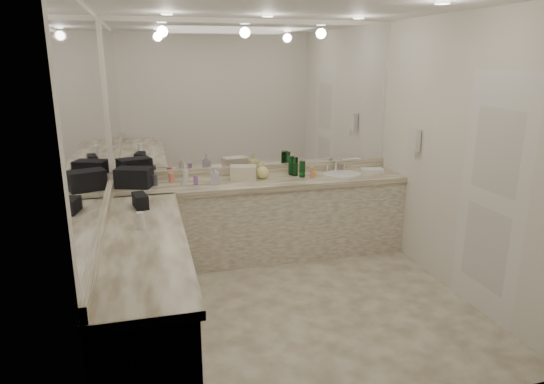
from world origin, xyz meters
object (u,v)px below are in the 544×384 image
object	(u,v)px
sink	(342,175)
wall_phone	(416,140)
black_toiletry_bag	(134,177)
hand_towel	(372,170)
soap_bottle_b	(215,175)
soap_bottle_a	(185,174)
cream_cosmetic_case	(243,172)
soap_bottle_c	(262,170)

from	to	relation	value
sink	wall_phone	size ratio (longest dim) A/B	1.83
sink	black_toiletry_bag	distance (m)	2.31
hand_towel	soap_bottle_b	xyz separation A→B (m)	(-1.87, -0.08, 0.07)
soap_bottle_a	soap_bottle_b	world-z (taller)	soap_bottle_b
hand_towel	cream_cosmetic_case	bearing A→B (deg)	179.01
wall_phone	soap_bottle_a	xyz separation A→B (m)	(-2.39, 0.57, -0.36)
soap_bottle_c	soap_bottle_a	bearing A→B (deg)	178.90
wall_phone	black_toiletry_bag	world-z (taller)	wall_phone
sink	wall_phone	bearing A→B (deg)	-39.57
wall_phone	hand_towel	xyz separation A→B (m)	(-0.22, 0.52, -0.43)
hand_towel	soap_bottle_b	bearing A→B (deg)	-177.58
hand_towel	soap_bottle_b	size ratio (longest dim) A/B	1.32
wall_phone	cream_cosmetic_case	world-z (taller)	wall_phone
black_toiletry_bag	hand_towel	xyz separation A→B (m)	(2.69, -0.01, -0.08)
sink	cream_cosmetic_case	xyz separation A→B (m)	(-1.16, 0.05, 0.09)
sink	soap_bottle_c	distance (m)	0.94
soap_bottle_b	soap_bottle_a	bearing A→B (deg)	156.34
black_toiletry_bag	soap_bottle_c	distance (m)	1.37
sink	soap_bottle_b	world-z (taller)	soap_bottle_b
wall_phone	soap_bottle_b	xyz separation A→B (m)	(-2.09, 0.44, -0.36)
wall_phone	soap_bottle_b	bearing A→B (deg)	168.00
black_toiletry_bag	soap_bottle_a	xyz separation A→B (m)	(0.53, 0.04, -0.01)
sink	soap_bottle_c	bearing A→B (deg)	176.44
soap_bottle_a	soap_bottle_c	world-z (taller)	soap_bottle_c
black_toiletry_bag	soap_bottle_a	distance (m)	0.53
sink	soap_bottle_b	xyz separation A→B (m)	(-1.48, -0.06, 0.10)
black_toiletry_bag	cream_cosmetic_case	xyz separation A→B (m)	(1.15, 0.01, -0.02)
hand_towel	soap_bottle_a	xyz separation A→B (m)	(-2.16, 0.05, 0.07)
cream_cosmetic_case	soap_bottle_b	size ratio (longest dim) A/B	1.51
cream_cosmetic_case	hand_towel	xyz separation A→B (m)	(1.54, -0.03, -0.06)
black_toiletry_bag	soap_bottle_b	size ratio (longest dim) A/B	1.90
wall_phone	cream_cosmetic_case	bearing A→B (deg)	162.68
cream_cosmetic_case	wall_phone	bearing A→B (deg)	-6.50
sink	black_toiletry_bag	xyz separation A→B (m)	(-2.31, 0.03, 0.11)
black_toiletry_bag	sink	bearing A→B (deg)	-0.86
soap_bottle_b	soap_bottle_c	xyz separation A→B (m)	(0.55, 0.11, 0.00)
black_toiletry_bag	soap_bottle_a	world-z (taller)	black_toiletry_bag
sink	soap_bottle_a	world-z (taller)	soap_bottle_a
hand_towel	soap_bottle_c	bearing A→B (deg)	178.44
soap_bottle_c	hand_towel	bearing A→B (deg)	-1.56
soap_bottle_c	black_toiletry_bag	bearing A→B (deg)	-179.02
cream_cosmetic_case	soap_bottle_c	bearing A→B (deg)	13.19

